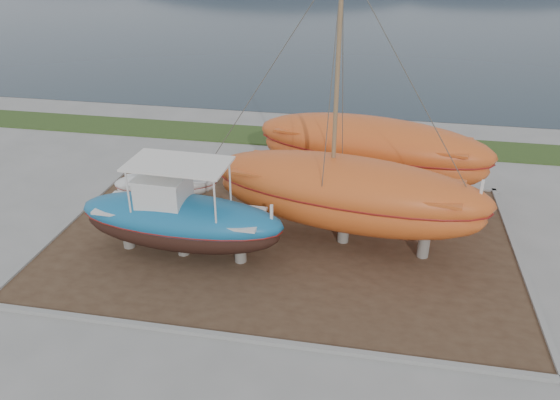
% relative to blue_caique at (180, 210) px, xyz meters
% --- Properties ---
extents(ground, '(140.00, 140.00, 0.00)m').
position_rel_blue_caique_xyz_m(ground, '(3.52, -2.17, -1.96)').
color(ground, gray).
rests_on(ground, ground).
extents(dirt_patch, '(18.00, 12.00, 0.06)m').
position_rel_blue_caique_xyz_m(dirt_patch, '(3.52, 1.83, -1.93)').
color(dirt_patch, '#422D1E').
rests_on(dirt_patch, ground).
extents(curb_frame, '(18.60, 12.60, 0.15)m').
position_rel_blue_caique_xyz_m(curb_frame, '(3.52, 1.83, -1.89)').
color(curb_frame, gray).
rests_on(curb_frame, ground).
extents(grass_strip, '(44.00, 3.00, 0.08)m').
position_rel_blue_caique_xyz_m(grass_strip, '(3.52, 13.33, -1.92)').
color(grass_strip, '#284219').
rests_on(grass_strip, ground).
extents(sea, '(260.00, 100.00, 0.04)m').
position_rel_blue_caique_xyz_m(sea, '(3.52, 67.83, -1.96)').
color(sea, '#1A2934').
rests_on(sea, ground).
extents(blue_caique, '(7.99, 2.78, 3.81)m').
position_rel_blue_caique_xyz_m(blue_caique, '(0.00, 0.00, 0.00)').
color(blue_caique, '#19689C').
rests_on(blue_caique, dirt_patch).
extents(white_dinghy, '(4.88, 2.90, 1.38)m').
position_rel_blue_caique_xyz_m(white_dinghy, '(-2.19, 4.03, -1.21)').
color(white_dinghy, silver).
rests_on(white_dinghy, dirt_patch).
extents(orange_sailboat, '(11.24, 5.03, 10.48)m').
position_rel_blue_caique_xyz_m(orange_sailboat, '(5.94, 2.06, 3.34)').
color(orange_sailboat, '#CC551F').
rests_on(orange_sailboat, dirt_patch).
extents(orange_bare_hull, '(11.25, 5.39, 3.55)m').
position_rel_blue_caique_xyz_m(orange_bare_hull, '(6.72, 6.70, -0.13)').
color(orange_bare_hull, '#CC551F').
rests_on(orange_bare_hull, dirt_patch).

